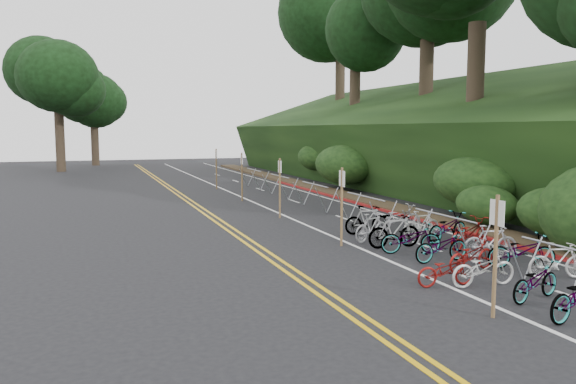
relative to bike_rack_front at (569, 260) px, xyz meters
name	(u,v)px	position (x,y,z in m)	size (l,w,h in m)	color
ground	(410,290)	(-3.13, 1.49, -0.78)	(120.00, 120.00, 0.00)	black
road_markings	(288,221)	(-2.50, 11.58, -0.78)	(7.47, 80.00, 0.01)	gold
red_curb	(376,208)	(2.57, 13.49, -0.73)	(0.25, 28.00, 0.10)	maroon
embankment	(426,147)	(9.83, 20.53, 1.78)	(14.30, 48.14, 9.11)	black
tree_cluster	(359,7)	(6.63, 23.52, 10.63)	(32.39, 53.99, 18.28)	#2D2319
bike_rack_front	(569,260)	(0.00, 0.00, 0.00)	(1.09, 2.87, 1.07)	gray
bike_racks_rest	(315,191)	(-0.13, 14.49, 0.07)	(1.14, 23.00, 1.17)	gray
signpost_near	(496,248)	(-2.64, -0.72, 0.61)	(0.08, 0.40, 2.44)	brown
signposts_rest	(259,178)	(-2.53, 15.49, 0.65)	(0.08, 18.40, 2.50)	brown
bike_front	(446,270)	(-2.18, 1.48, -0.40)	(1.48, 0.52, 0.78)	maroon
bike_valet	(463,244)	(-0.14, 3.56, -0.31)	(3.35, 11.50, 1.06)	slate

